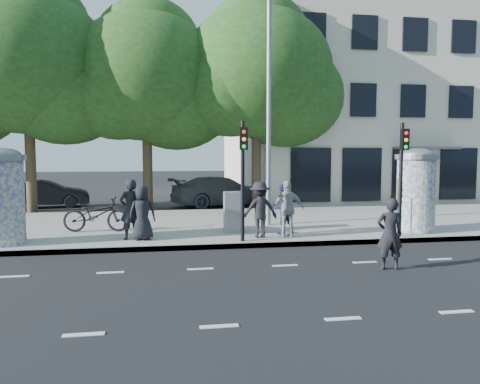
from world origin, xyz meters
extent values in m
plane|color=black|center=(0.00, 0.00, 0.00)|extent=(120.00, 120.00, 0.00)
cube|color=gray|center=(0.00, 7.50, 0.07)|extent=(40.00, 8.00, 0.15)
cube|color=slate|center=(0.00, 3.55, 0.07)|extent=(40.00, 0.10, 0.16)
cube|color=silver|center=(0.00, -2.20, 0.00)|extent=(32.00, 0.12, 0.01)
cube|color=silver|center=(0.00, 1.40, 0.00)|extent=(32.00, 0.12, 0.01)
cylinder|color=beige|center=(-7.20, 4.50, 1.30)|extent=(1.20, 1.20, 2.30)
cylinder|color=beige|center=(5.20, 4.70, 1.30)|extent=(1.20, 1.20, 2.30)
cylinder|color=slate|center=(5.20, 4.70, 2.53)|extent=(1.36, 1.36, 0.16)
ellipsoid|color=slate|center=(5.20, 4.70, 2.61)|extent=(1.10, 1.10, 0.38)
cylinder|color=black|center=(-0.60, 3.85, 1.85)|extent=(0.11, 0.11, 3.40)
cube|color=black|center=(-0.60, 3.67, 3.05)|extent=(0.22, 0.14, 0.62)
cylinder|color=black|center=(4.20, 3.85, 1.85)|extent=(0.11, 0.11, 3.40)
cube|color=black|center=(4.20, 3.67, 3.05)|extent=(0.22, 0.14, 0.62)
cylinder|color=slate|center=(0.80, 6.70, 4.15)|extent=(0.16, 0.16, 8.00)
cylinder|color=#38281C|center=(-8.50, 12.50, 2.36)|extent=(0.44, 0.44, 4.73)
ellipsoid|color=#1A3D16|center=(-8.50, 12.50, 6.51)|extent=(7.20, 7.20, 6.12)
cylinder|color=#38281C|center=(-3.50, 12.70, 2.21)|extent=(0.44, 0.44, 4.41)
ellipsoid|color=#1A3D16|center=(-3.50, 12.70, 6.08)|extent=(6.80, 6.80, 5.78)
cylinder|color=#38281C|center=(1.50, 12.30, 2.29)|extent=(0.44, 0.44, 4.59)
ellipsoid|color=#1A3D16|center=(1.50, 12.30, 6.32)|extent=(7.00, 7.00, 5.95)
cube|color=beige|center=(12.00, 20.00, 6.00)|extent=(20.00, 15.00, 12.00)
cube|color=black|center=(12.00, 12.45, 1.60)|extent=(18.00, 0.10, 2.60)
cube|color=#59544C|center=(10.00, 12.10, 2.90)|extent=(3.20, 0.90, 0.12)
cube|color=#194C8C|center=(2.50, 12.45, 3.20)|extent=(1.60, 0.06, 0.30)
imported|color=black|center=(-3.42, 4.49, 0.94)|extent=(0.83, 0.60, 1.58)
imported|color=black|center=(-3.76, 4.66, 1.03)|extent=(0.75, 0.64, 1.75)
imported|color=navy|center=(0.84, 4.85, 0.92)|extent=(0.90, 0.80, 1.55)
imported|color=black|center=(0.00, 4.34, 0.98)|extent=(1.11, 0.68, 1.66)
imported|color=#969699|center=(0.84, 4.29, 1.00)|extent=(1.00, 0.57, 1.69)
imported|color=black|center=(2.25, 0.68, 0.82)|extent=(0.65, 0.48, 1.64)
imported|color=black|center=(-4.93, 6.18, 0.70)|extent=(0.91, 2.13, 1.09)
cube|color=gray|center=(-0.62, 5.43, 0.79)|extent=(0.62, 0.45, 1.28)
cube|color=gray|center=(4.99, 4.49, 0.71)|extent=(0.62, 0.52, 1.13)
imported|color=black|center=(-8.45, 14.72, 0.67)|extent=(2.03, 4.23, 1.34)
imported|color=#505156|center=(0.08, 14.02, 0.74)|extent=(3.47, 5.46, 1.47)
camera|label=1|loc=(-2.83, -9.12, 2.66)|focal=35.00mm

